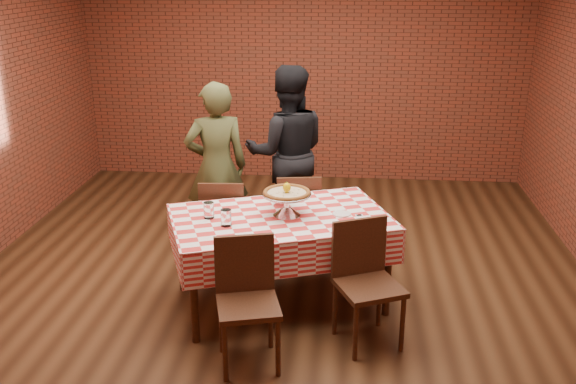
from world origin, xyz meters
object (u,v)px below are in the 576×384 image
object	(u,v)px
chair_near_left	(248,307)
pizza_stand	(287,204)
pizza	(287,193)
water_glass_right	(209,210)
condiment_caddy	(280,196)
chair_near_right	(369,287)
water_glass_left	(226,218)
diner_olive	(217,167)
chair_far_right	(297,216)
table	(280,260)
chair_far_left	(225,223)
diner_black	(287,153)

from	to	relation	value
chair_near_left	pizza_stand	bearing A→B (deg)	64.40
pizza	water_glass_right	distance (m)	0.62
condiment_caddy	chair_near_left	distance (m)	1.24
water_glass_right	chair_near_right	world-z (taller)	chair_near_right
pizza_stand	chair_near_left	size ratio (longest dim) A/B	0.44
water_glass_left	diner_olive	distance (m)	1.32
water_glass_right	condiment_caddy	world-z (taller)	condiment_caddy
pizza_stand	pizza	bearing A→B (deg)	0.00
pizza_stand	pizza	size ratio (longest dim) A/B	1.06
chair_near_right	diner_olive	distance (m)	2.16
water_glass_left	chair_near_right	bearing A→B (deg)	-16.10
chair_near_right	chair_far_right	bearing A→B (deg)	90.15
chair_near_left	chair_far_right	distance (m)	1.73
table	chair_far_right	distance (m)	0.82
table	diner_olive	distance (m)	1.34
chair_near_left	chair_far_left	distance (m)	1.56
pizza	chair_far_left	distance (m)	0.98
chair_far_left	chair_far_right	world-z (taller)	chair_far_right
condiment_caddy	diner_black	bearing A→B (deg)	94.87
water_glass_left	diner_olive	size ratio (longest dim) A/B	0.08
chair_far_left	diner_olive	size ratio (longest dim) A/B	0.53
diner_black	water_glass_right	bearing A→B (deg)	63.74
chair_far_left	chair_far_right	size ratio (longest dim) A/B	1.00
water_glass_left	chair_near_left	bearing A→B (deg)	-68.46
water_glass_left	chair_far_left	xyz separation A→B (m)	(-0.18, 0.83, -0.39)
water_glass_right	chair_far_left	bearing A→B (deg)	91.32
pizza_stand	diner_black	xyz separation A→B (m)	(-0.13, 1.40, 0.02)
table	water_glass_left	xyz separation A→B (m)	(-0.39, -0.23, 0.45)
pizza_stand	water_glass_right	distance (m)	0.61
condiment_caddy	chair_near_right	size ratio (longest dim) A/B	0.15
water_glass_right	chair_far_right	xyz separation A→B (m)	(0.62, 0.91, -0.39)
table	chair_far_left	world-z (taller)	chair_far_left
table	chair_near_left	bearing A→B (deg)	-98.04
table	water_glass_right	world-z (taller)	water_glass_right
pizza	chair_far_left	bearing A→B (deg)	137.38
water_glass_left	condiment_caddy	xyz separation A→B (m)	(0.35, 0.51, 0.00)
table	diner_black	bearing A→B (deg)	93.26
chair_far_right	diner_olive	size ratio (longest dim) A/B	0.53
chair_near_left	water_glass_right	bearing A→B (deg)	102.85
diner_olive	chair_far_right	bearing A→B (deg)	145.14
table	pizza_stand	xyz separation A→B (m)	(0.05, 0.03, 0.47)
chair_near_left	diner_black	bearing A→B (deg)	73.97
pizza	water_glass_right	xyz separation A→B (m)	(-0.60, -0.13, -0.12)
chair_near_left	chair_far_left	xyz separation A→B (m)	(-0.44, 1.50, -0.01)
water_glass_right	diner_olive	bearing A→B (deg)	98.32
chair_near_right	chair_far_right	xyz separation A→B (m)	(-0.62, 1.37, -0.02)
chair_near_left	diner_black	world-z (taller)	diner_black
pizza_stand	chair_far_right	bearing A→B (deg)	88.29
chair_far_right	diner_black	xyz separation A→B (m)	(-0.15, 0.62, 0.43)
table	condiment_caddy	bearing A→B (deg)	96.75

